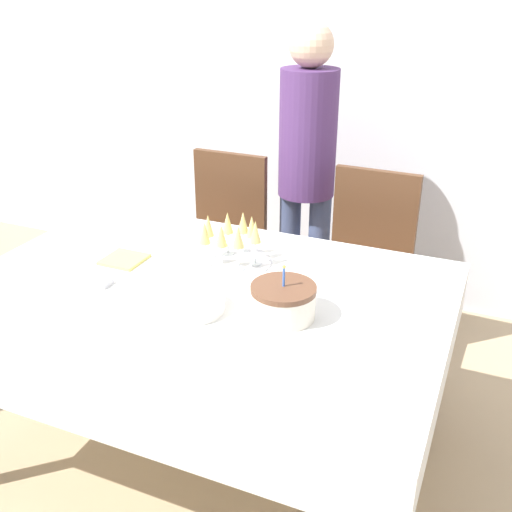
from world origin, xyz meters
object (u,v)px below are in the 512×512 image
at_px(champagne_tray, 232,239).
at_px(person_standing, 307,158).
at_px(plate_stack_main, 190,304).
at_px(dining_chair_far_right, 365,265).
at_px(dining_chair_far_left, 222,240).
at_px(birthday_cake, 283,301).

relative_size(champagne_tray, person_standing, 0.19).
bearing_deg(plate_stack_main, dining_chair_far_right, 71.92).
bearing_deg(dining_chair_far_left, dining_chair_far_right, -0.00).
bearing_deg(champagne_tray, dining_chair_far_left, 119.79).
relative_size(dining_chair_far_left, person_standing, 0.61).
relative_size(birthday_cake, person_standing, 0.13).
xyz_separation_m(dining_chair_far_right, person_standing, (-0.37, 0.19, 0.42)).
xyz_separation_m(dining_chair_far_left, champagne_tray, (0.38, -0.67, 0.33)).
relative_size(dining_chair_far_left, dining_chair_far_right, 1.00).
distance_m(dining_chair_far_left, champagne_tray, 0.84).
relative_size(dining_chair_far_right, person_standing, 0.61).
distance_m(plate_stack_main, person_standing, 1.25).
height_order(dining_chair_far_right, person_standing, person_standing).
bearing_deg(dining_chair_far_right, person_standing, 152.34).
distance_m(dining_chair_far_right, plate_stack_main, 1.13).
bearing_deg(person_standing, birthday_cake, -74.48).
xyz_separation_m(champagne_tray, person_standing, (-0.00, 0.86, 0.09)).
relative_size(champagne_tray, plate_stack_main, 1.28).
height_order(dining_chair_far_right, birthday_cake, dining_chair_far_right).
bearing_deg(birthday_cake, plate_stack_main, -165.13).
height_order(dining_chair_far_left, plate_stack_main, dining_chair_far_left).
distance_m(birthday_cake, person_standing, 1.21).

